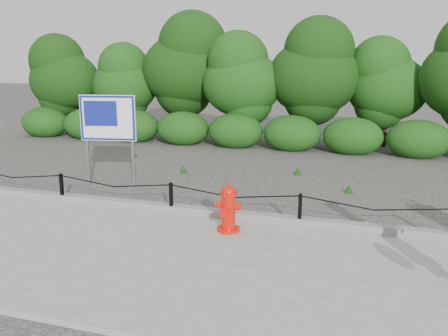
% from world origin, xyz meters
% --- Properties ---
extents(ground, '(90.00, 90.00, 0.00)m').
position_xyz_m(ground, '(0.00, 0.00, 0.00)').
color(ground, '#2D2B28').
rests_on(ground, ground).
extents(sidewalk, '(14.00, 4.00, 0.08)m').
position_xyz_m(sidewalk, '(0.00, -2.00, 0.04)').
color(sidewalk, gray).
rests_on(sidewalk, ground).
extents(curb, '(14.00, 0.22, 0.14)m').
position_xyz_m(curb, '(0.00, 0.05, 0.15)').
color(curb, slate).
rests_on(curb, sidewalk).
extents(chain_barrier, '(10.06, 0.06, 0.60)m').
position_xyz_m(chain_barrier, '(0.00, 0.00, 0.46)').
color(chain_barrier, black).
rests_on(chain_barrier, sidewalk).
extents(treeline, '(20.17, 3.72, 4.72)m').
position_xyz_m(treeline, '(0.26, 8.96, 2.50)').
color(treeline, black).
rests_on(treeline, ground).
extents(fire_hydrant, '(0.45, 0.46, 0.85)m').
position_xyz_m(fire_hydrant, '(1.36, -0.65, 0.48)').
color(fire_hydrant, red).
rests_on(fire_hydrant, sidewalk).
extents(advertising_sign, '(1.35, 0.34, 2.19)m').
position_xyz_m(advertising_sign, '(-2.42, 1.81, 1.54)').
color(advertising_sign, slate).
rests_on(advertising_sign, ground).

